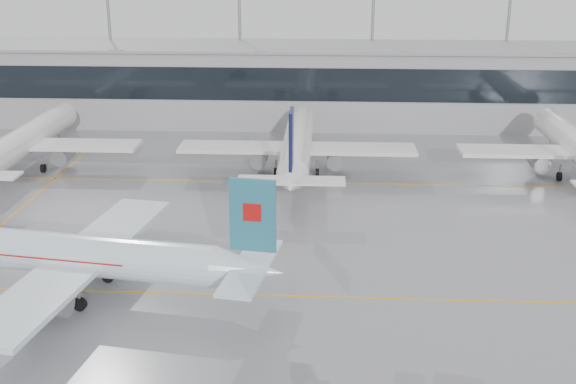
{
  "coord_description": "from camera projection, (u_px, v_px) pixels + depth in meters",
  "views": [
    {
      "loc": [
        3.47,
        -53.66,
        27.75
      ],
      "look_at": [
        0.0,
        12.0,
        5.0
      ],
      "focal_mm": 45.0,
      "sensor_mm": 36.0,
      "label": 1
    }
  ],
  "objects": [
    {
      "name": "ground",
      "position": [
        280.0,
        296.0,
        59.89
      ],
      "size": [
        320.0,
        320.0,
        0.0
      ],
      "primitive_type": "plane",
      "color": "gray",
      "rests_on": "ground"
    },
    {
      "name": "taxi_line_main",
      "position": [
        280.0,
        296.0,
        59.89
      ],
      "size": [
        120.0,
        0.25,
        0.01
      ],
      "primitive_type": "cube",
      "color": "orange",
      "rests_on": "ground"
    },
    {
      "name": "taxi_line_north",
      "position": [
        296.0,
        183.0,
        88.2
      ],
      "size": [
        120.0,
        0.25,
        0.01
      ],
      "primitive_type": "cube",
      "color": "orange",
      "rests_on": "ground"
    },
    {
      "name": "taxi_line_cross",
      "position": [
        4.0,
        223.0,
        75.54
      ],
      "size": [
        0.25,
        60.0,
        0.01
      ],
      "primitive_type": "cube",
      "color": "orange",
      "rests_on": "ground"
    },
    {
      "name": "terminal",
      "position": [
        304.0,
        85.0,
        116.44
      ],
      "size": [
        180.0,
        15.0,
        12.0
      ],
      "primitive_type": "cube",
      "color": "#98989C",
      "rests_on": "ground"
    },
    {
      "name": "terminal_glass",
      "position": [
        303.0,
        85.0,
        108.82
      ],
      "size": [
        180.0,
        0.2,
        5.0
      ],
      "primitive_type": "cube",
      "color": "black",
      "rests_on": "ground"
    },
    {
      "name": "terminal_roof",
      "position": [
        305.0,
        46.0,
        114.41
      ],
      "size": [
        182.0,
        16.0,
        0.4
      ],
      "primitive_type": "cube",
      "color": "gray",
      "rests_on": "ground"
    },
    {
      "name": "light_masts",
      "position": [
        306.0,
        35.0,
        119.7
      ],
      "size": [
        156.4,
        1.0,
        22.6
      ],
      "color": "gray",
      "rests_on": "ground"
    },
    {
      "name": "air_canada_jet",
      "position": [
        78.0,
        256.0,
        59.04
      ],
      "size": [
        35.63,
        28.52,
        11.1
      ],
      "rotation": [
        0.0,
        0.0,
        2.99
      ],
      "color": "white",
      "rests_on": "ground"
    },
    {
      "name": "parked_jet_b",
      "position": [
        24.0,
        141.0,
        92.21
      ],
      "size": [
        29.64,
        36.96,
        11.72
      ],
      "rotation": [
        0.0,
        0.0,
        1.57
      ],
      "color": "white",
      "rests_on": "ground"
    },
    {
      "name": "parked_jet_c",
      "position": [
        297.0,
        145.0,
        90.47
      ],
      "size": [
        29.64,
        36.96,
        11.72
      ],
      "rotation": [
        0.0,
        0.0,
        1.57
      ],
      "color": "white",
      "rests_on": "ground"
    }
  ]
}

